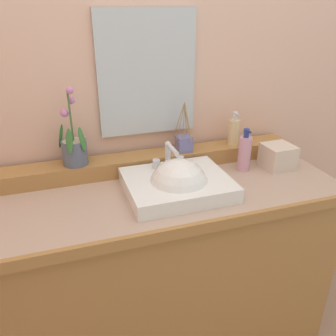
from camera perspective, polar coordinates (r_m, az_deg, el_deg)
wall_back at (r=1.66m, az=-5.26°, el=16.54°), size 3.31×0.20×2.63m
vanity_cabinet at (r=1.69m, az=-0.80°, el=-16.47°), size 1.48×0.57×0.88m
back_ledge at (r=1.60m, az=-3.16°, el=1.07°), size 1.40×0.12×0.07m
sink_basin at (r=1.40m, az=1.65°, el=-3.00°), size 0.41×0.34×0.27m
potted_plant at (r=1.51m, az=-15.02°, el=3.21°), size 0.12×0.12×0.33m
soap_dispenser at (r=1.71m, az=10.64°, el=5.89°), size 0.05×0.06×0.16m
reed_diffuser at (r=1.61m, az=2.59°, el=4.06°), size 0.07×0.09×0.23m
lotion_bottle at (r=1.61m, az=12.33°, el=2.44°), size 0.06×0.06×0.20m
tissue_box at (r=1.69m, az=17.42°, el=1.82°), size 0.13×0.13×0.11m
mirror at (r=1.56m, az=-3.39°, el=15.02°), size 0.43×0.02×0.53m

